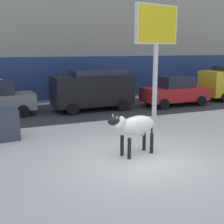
{
  "coord_description": "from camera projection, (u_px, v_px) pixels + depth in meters",
  "views": [
    {
      "loc": [
        -4.48,
        -8.48,
        3.55
      ],
      "look_at": [
        0.09,
        2.5,
        1.1
      ],
      "focal_mm": 49.74,
      "sensor_mm": 36.0,
      "label": 1
    }
  ],
  "objects": [
    {
      "name": "billboard",
      "position": [
        156.0,
        32.0,
        14.66
      ],
      "size": [
        2.5,
        0.74,
        5.56
      ],
      "color": "silver",
      "rests_on": "ground"
    },
    {
      "name": "pedestrian_near_billboard",
      "position": [
        55.0,
        90.0,
        20.22
      ],
      "size": [
        0.36,
        0.24,
        1.73
      ],
      "color": "#282833",
      "rests_on": "ground"
    },
    {
      "name": "car_black_van",
      "position": [
        93.0,
        89.0,
        17.94
      ],
      "size": [
        4.64,
        2.2,
        2.32
      ],
      "color": "black",
      "rests_on": "ground"
    },
    {
      "name": "car_red_sedan",
      "position": [
        175.0,
        91.0,
        19.45
      ],
      "size": [
        4.24,
        2.05,
        1.84
      ],
      "color": "red",
      "rests_on": "ground"
    },
    {
      "name": "ground_plane",
      "position": [
        139.0,
        160.0,
        10.07
      ],
      "size": [
        120.0,
        120.0,
        0.0
      ],
      "primitive_type": "plane",
      "color": "white"
    },
    {
      "name": "pedestrian_by_cars",
      "position": [
        2.0,
        93.0,
        19.0
      ],
      "size": [
        0.36,
        0.24,
        1.73
      ],
      "color": "#282833",
      "rests_on": "ground"
    },
    {
      "name": "cow_holstein",
      "position": [
        136.0,
        126.0,
        10.36
      ],
      "size": [
        1.94,
        0.9,
        1.54
      ],
      "color": "silver",
      "rests_on": "ground"
    },
    {
      "name": "building_facade",
      "position": [
        44.0,
        7.0,
        22.26
      ],
      "size": [
        44.0,
        6.1,
        13.0
      ],
      "color": "gray",
      "rests_on": "ground"
    },
    {
      "name": "road_strip",
      "position": [
        71.0,
        112.0,
        17.67
      ],
      "size": [
        60.0,
        5.6,
        0.01
      ],
      "primitive_type": "cube",
      "color": "#333338",
      "rests_on": "ground"
    }
  ]
}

